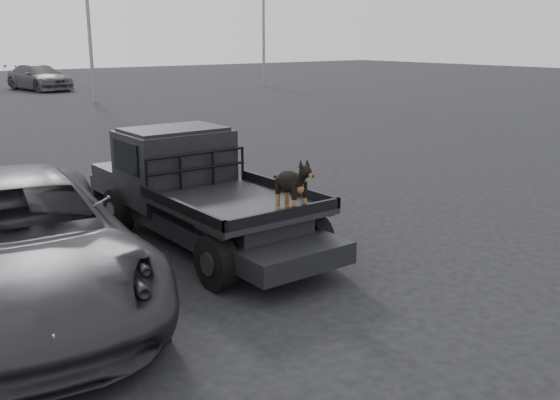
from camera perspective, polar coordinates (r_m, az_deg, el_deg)
ground at (r=9.02m, az=3.37°, el=-6.63°), size 120.00×120.00×0.00m
flatbed_ute at (r=10.12m, az=-6.89°, el=-1.56°), size 2.00×5.40×0.92m
ute_cab at (r=10.73m, az=-9.63°, el=4.21°), size 1.72×1.30×0.88m
headache_rack at (r=10.11m, az=-7.60°, el=2.70°), size 1.80×0.08×0.55m
dog at (r=8.58m, az=1.04°, el=1.31°), size 0.32×0.60×0.74m
parked_suv at (r=8.36m, az=-23.11°, el=-3.64°), size 3.53×6.20×1.63m
distant_car_b at (r=42.60m, az=-21.17°, el=10.41°), size 3.19×5.80×1.59m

